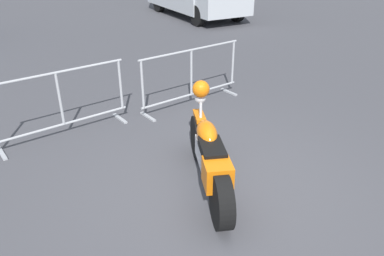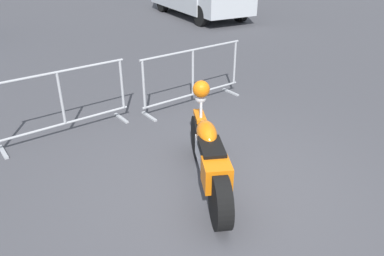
% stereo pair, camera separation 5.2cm
% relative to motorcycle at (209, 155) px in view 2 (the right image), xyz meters
% --- Properties ---
extents(ground_plane, '(120.00, 120.00, 0.00)m').
position_rel_motorcycle_xyz_m(ground_plane, '(0.05, -0.19, -0.45)').
color(ground_plane, '#424247').
extents(motorcycle, '(1.00, 1.99, 1.19)m').
position_rel_motorcycle_xyz_m(motorcycle, '(0.00, 0.00, 0.00)').
color(motorcycle, black).
rests_on(motorcycle, ground).
extents(crowd_barrier_near, '(2.17, 0.63, 1.07)m').
position_rel_motorcycle_xyz_m(crowd_barrier_near, '(-1.19, 2.34, 0.10)').
color(crowd_barrier_near, '#9EA0A5').
rests_on(crowd_barrier_near, ground).
extents(crowd_barrier_far, '(2.17, 0.63, 1.07)m').
position_rel_motorcycle_xyz_m(crowd_barrier_far, '(1.19, 2.34, 0.10)').
color(crowd_barrier_far, '#9EA0A5').
rests_on(crowd_barrier_far, ground).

